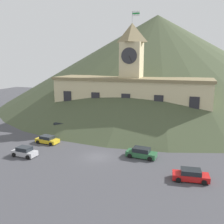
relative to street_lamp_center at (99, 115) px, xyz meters
The scene contains 12 objects.
ground_plane 15.36m from the street_lamp_center, 69.61° to the right, with size 160.00×160.00×0.00m, color #424247.
civic_building 9.19m from the street_lamp_center, 53.15° to the left, with size 34.99×9.56×24.85m.
banner_fence 5.73m from the street_lamp_center, ahead, with size 34.35×0.12×2.22m.
hillside_backdrop 44.80m from the street_lamp_center, 83.07° to the left, with size 105.49×105.49×29.77m, color #424C33.
street_lamp_center is the anchor object (origin of this frame).
street_lamp_right 11.65m from the street_lamp_center, ahead, with size 1.26×0.36×4.75m.
car_yellow_coupe 12.47m from the street_lamp_center, 117.84° to the right, with size 4.36×2.47×1.35m.
car_silver_hatch 18.36m from the street_lamp_center, 107.82° to the right, with size 3.99×2.20×1.50m.
car_blue_van 8.02m from the street_lamp_center, 149.76° to the right, with size 5.25×2.71×2.10m.
car_green_wagon 17.06m from the street_lamp_center, 45.73° to the right, with size 4.74×2.46×1.55m.
car_red_sedan 26.02m from the street_lamp_center, 42.40° to the right, with size 4.57×2.50×1.45m.
pedestrian 12.22m from the street_lamp_center, 10.92° to the right, with size 0.54×0.54×1.88m.
Camera 1 is at (13.70, -33.63, 14.70)m, focal length 40.00 mm.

